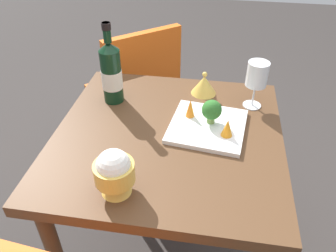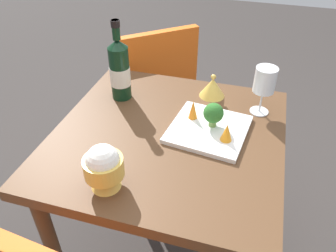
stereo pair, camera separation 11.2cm
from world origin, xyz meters
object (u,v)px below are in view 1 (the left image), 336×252
Objects in this scene: wine_glass at (257,75)px; carrot_garnish_right at (227,127)px; chair_by_wall at (138,86)px; carrot_garnish_left at (190,108)px; rice_bowl at (114,172)px; rice_bowl_lid at (204,85)px; serving_plate at (207,126)px; broccoli_floret at (212,110)px; wine_bottle at (111,73)px.

carrot_garnish_right is (-0.09, -0.21, -0.08)m from wine_glass.
chair_by_wall is 0.66m from carrot_garnish_left.
rice_bowl is 1.42× the size of rice_bowl_lid.
serving_plate is at bearing -95.84° from chair_by_wall.
rice_bowl_lid is at bearing 79.64° from carrot_garnish_left.
carrot_garnish_left is (-0.07, 0.03, -0.02)m from broccoli_floret.
broccoli_floret is (0.04, -0.21, 0.03)m from rice_bowl_lid.
chair_by_wall is 12.42× the size of carrot_garnish_left.
rice_bowl_lid is 0.36× the size of serving_plate.
wine_glass reaches higher than chair_by_wall.
rice_bowl is 0.51× the size of serving_plate.
rice_bowl is at bearing -124.79° from broccoli_floret.
rice_bowl reaches higher than carrot_garnish_right.
serving_plate is at bearing -31.61° from carrot_garnish_left.
carrot_garnish_right is (0.43, -0.17, -0.07)m from wine_bottle.
carrot_garnish_right is at bearing -70.76° from rice_bowl_lid.
wine_glass is at bearing -76.52° from chair_by_wall.
carrot_garnish_left is 1.14× the size of carrot_garnish_right.
rice_bowl is at bearing -136.03° from carrot_garnish_right.
wine_glass reaches higher than rice_bowl.
chair_by_wall is 3.05× the size of serving_plate.
wine_glass is 0.63m from rice_bowl.
wine_bottle is 0.47m from rice_bowl.
chair_by_wall is 0.95m from rice_bowl.
carrot_garnish_left reaches higher than serving_plate.
wine_bottle is at bearing 107.19° from rice_bowl.
carrot_garnish_right is (0.07, -0.04, 0.04)m from serving_plate.
rice_bowl is 0.41m from carrot_garnish_right.
rice_bowl is 0.59m from rice_bowl_lid.
wine_glass is 0.22m from broccoli_floret.
wine_glass reaches higher than broccoli_floret.
chair_by_wall is 4.75× the size of wine_glass.
carrot_garnish_right is (0.45, -0.61, 0.24)m from chair_by_wall.
wine_bottle reaches higher than wine_glass.
chair_by_wall is at bearing 136.71° from rice_bowl_lid.
chair_by_wall is 0.72m from serving_plate.
carrot_garnish_right is (0.13, -0.09, -0.00)m from carrot_garnish_left.
broccoli_floret reaches higher than serving_plate.
rice_bowl_lid reaches higher than carrot_garnish_left.
rice_bowl_lid is (0.36, -0.34, 0.24)m from chair_by_wall.
rice_bowl_lid is at bearing 70.47° from rice_bowl.
wine_glass is (0.52, 0.04, 0.01)m from wine_bottle.
chair_by_wall is 8.50× the size of rice_bowl_lid.
rice_bowl_lid is 1.46× the size of carrot_garnish_left.
broccoli_floret reaches higher than rice_bowl_lid.
wine_bottle is at bearing -175.12° from wine_glass.
wine_glass is 2.97× the size of carrot_garnish_right.
broccoli_floret is at bearing 55.95° from serving_plate.
carrot_garnish_left is at bearing -100.36° from rice_bowl_lid.
chair_by_wall reaches higher than carrot_garnish_left.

